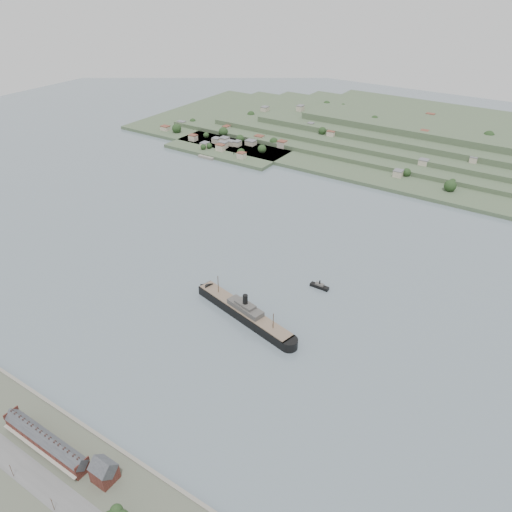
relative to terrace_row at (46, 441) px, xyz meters
The scene contains 8 objects.
ground 168.46m from the terrace_row, 86.59° to the left, with size 1400.00×1400.00×0.00m, color slate.
near_shore 22.02m from the terrace_row, 61.90° to the right, with size 220.00×80.00×2.60m.
terrace_row is the anchor object (origin of this frame).
gabled_building 37.74m from the terrace_row, ahead, with size 10.40×10.18×14.09m.
far_peninsula 562.42m from the terrace_row, 86.14° to the left, with size 760.00×309.00×30.00m.
steamship 143.85m from the terrace_row, 82.85° to the left, with size 95.33×31.58×23.15m.
tugboat 207.59m from the terrace_row, 76.86° to the left, with size 14.55×3.92×6.54m.
ferry_west 427.77m from the terrace_row, 113.24° to the left, with size 18.35×5.90×6.80m.
Camera 1 is at (166.64, -246.22, 212.84)m, focal length 35.00 mm.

